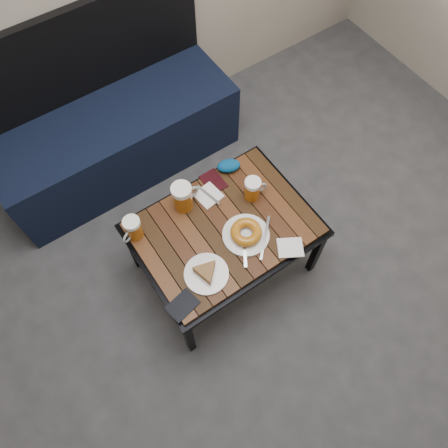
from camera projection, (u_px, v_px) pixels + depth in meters
ground at (315, 392)px, 2.14m from camera, size 4.00×4.00×0.00m
room_shell at (317, 25)px, 0.79m from camera, size 4.00×4.00×4.00m
bench at (115, 133)px, 2.55m from camera, size 1.40×0.50×0.95m
cafe_table at (224, 231)px, 2.08m from camera, size 0.84×0.62×0.47m
beer_mug_left at (133, 228)px, 1.96m from camera, size 0.12×0.10×0.13m
beer_mug_centre at (183, 197)px, 2.03m from camera, size 0.14×0.10×0.15m
beer_mug_right at (253, 189)px, 2.06m from camera, size 0.12×0.09×0.13m
plate_pie at (206, 273)px, 1.91m from camera, size 0.20×0.20×0.06m
plate_bagel at (246, 233)px, 1.99m from camera, size 0.26×0.26×0.06m
napkin_left at (208, 195)px, 2.12m from camera, size 0.13×0.15×0.01m
napkin_right at (290, 248)px, 1.98m from camera, size 0.15×0.14×0.01m
passport_navy at (182, 305)px, 1.86m from camera, size 0.15×0.12×0.01m
passport_burgundy at (213, 181)px, 2.15m from camera, size 0.09×0.13×0.01m
knit_pouch at (229, 166)px, 2.17m from camera, size 0.14×0.12×0.05m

